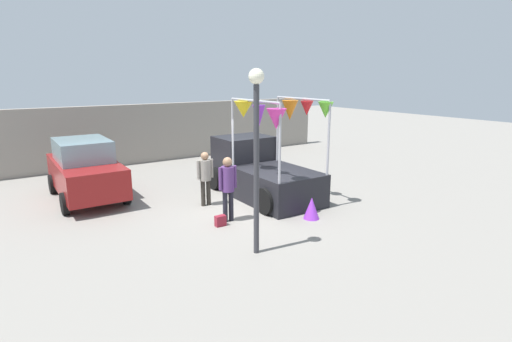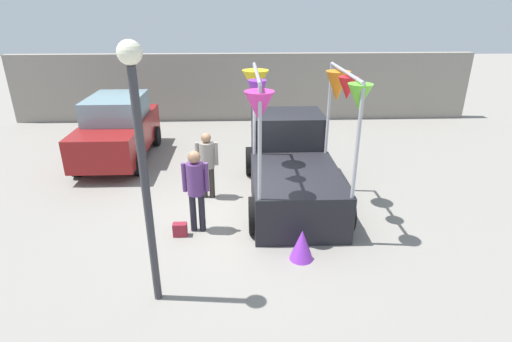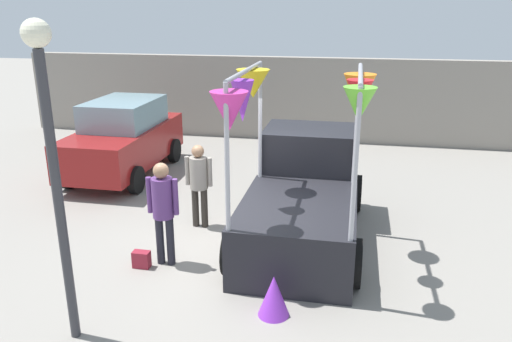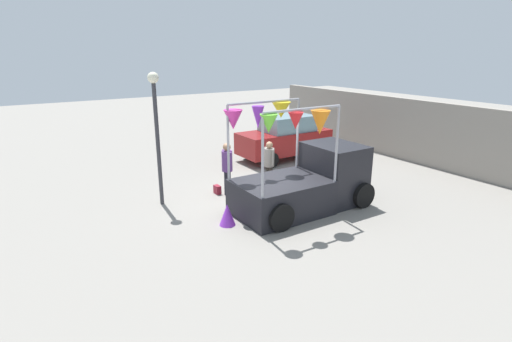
# 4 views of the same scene
# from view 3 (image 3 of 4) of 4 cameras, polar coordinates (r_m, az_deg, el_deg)

# --- Properties ---
(ground_plane) EXTENTS (60.00, 60.00, 0.00)m
(ground_plane) POSITION_cam_3_polar(r_m,az_deg,el_deg) (8.88, -1.99, -9.03)
(ground_plane) COLOR gray
(vendor_truck) EXTENTS (2.49, 4.14, 3.16)m
(vendor_truck) POSITION_cam_3_polar(r_m,az_deg,el_deg) (9.20, 5.51, -2.06)
(vendor_truck) COLOR black
(vendor_truck) RESTS_ON ground
(parked_car) EXTENTS (1.88, 4.00, 1.88)m
(parked_car) POSITION_cam_3_polar(r_m,az_deg,el_deg) (12.98, -14.85, 3.71)
(parked_car) COLOR maroon
(parked_car) RESTS_ON ground
(person_customer) EXTENTS (0.53, 0.34, 1.75)m
(person_customer) POSITION_cam_3_polar(r_m,az_deg,el_deg) (8.14, -10.59, -3.72)
(person_customer) COLOR black
(person_customer) RESTS_ON ground
(person_vendor) EXTENTS (0.53, 0.34, 1.64)m
(person_vendor) POSITION_cam_3_polar(r_m,az_deg,el_deg) (9.49, -6.55, -0.83)
(person_vendor) COLOR #2D2823
(person_vendor) RESTS_ON ground
(handbag) EXTENTS (0.28, 0.16, 0.28)m
(handbag) POSITION_cam_3_polar(r_m,az_deg,el_deg) (8.49, -12.95, -9.81)
(handbag) COLOR maroon
(handbag) RESTS_ON ground
(street_lamp) EXTENTS (0.32, 0.32, 3.96)m
(street_lamp) POSITION_cam_3_polar(r_m,az_deg,el_deg) (6.16, -22.41, 2.90)
(street_lamp) COLOR #333338
(street_lamp) RESTS_ON ground
(brick_boundary_wall) EXTENTS (18.00, 0.36, 2.60)m
(brick_boundary_wall) POSITION_cam_3_polar(r_m,az_deg,el_deg) (15.96, 4.52, 8.20)
(brick_boundary_wall) COLOR gray
(brick_boundary_wall) RESTS_ON ground
(folded_kite_bundle_violet) EXTENTS (0.61, 0.61, 0.60)m
(folded_kite_bundle_violet) POSITION_cam_3_polar(r_m,az_deg,el_deg) (7.06, 2.04, -14.05)
(folded_kite_bundle_violet) COLOR purple
(folded_kite_bundle_violet) RESTS_ON ground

